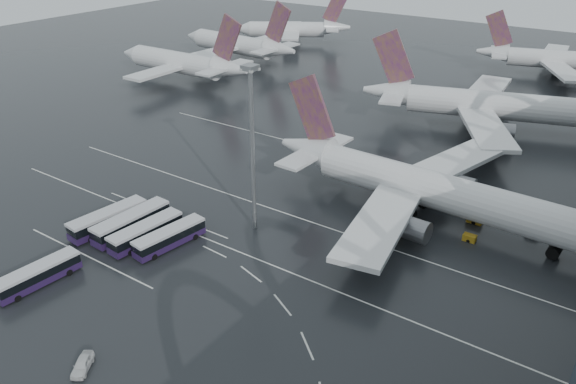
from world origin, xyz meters
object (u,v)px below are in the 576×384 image
Objects in this scene: airliner_gate_c at (562,60)px; jet_remote_mid at (240,45)px; bus_row_near_d at (170,237)px; gse_cart_belly_e at (475,219)px; airliner_gate_b at (491,106)px; airliner_main at (426,189)px; bus_row_near_a at (108,219)px; gse_cart_belly_d at (533,232)px; bus_row_near_b at (131,222)px; bus_row_near_c at (146,232)px; gse_cart_belly_b at (476,205)px; bus_row_far_b at (38,275)px; gse_cart_belly_a at (470,238)px; jet_remote_far at (294,30)px; jet_remote_west at (184,64)px; floodlight_mast at (252,131)px; van_curve_b at (82,364)px; gse_cart_belly_c at (394,233)px.

airliner_gate_c is 1.07× the size of jet_remote_mid.
bus_row_near_d reaches higher than gse_cart_belly_e.
airliner_main is at bearing -102.30° from airliner_gate_b.
bus_row_near_a is (-36.33, -82.71, -3.67)m from airliner_gate_b.
gse_cart_belly_d is at bearing 154.93° from jet_remote_mid.
bus_row_near_b reaches higher than bus_row_near_c.
gse_cart_belly_b is 0.96× the size of gse_cart_belly_e.
bus_row_far_b is at bearing 172.17° from bus_row_near_c.
bus_row_near_d reaches higher than gse_cart_belly_a.
airliner_main is 1.51× the size of jet_remote_far.
jet_remote_far reaches higher than bus_row_far_b.
bus_row_far_b is 6.04× the size of gse_cart_belly_a.
gse_cart_belly_a is at bearing -102.34° from airliner_gate_c.
gse_cart_belly_a is (45.76, 28.56, -1.30)m from bus_row_near_b.
jet_remote_mid is at bearing 34.59° from bus_row_near_a.
bus_row_near_b is at bearing -128.88° from airliner_gate_b.
bus_row_near_d is at bearing 131.80° from jet_remote_west.
floodlight_mast is at bearing -152.03° from gse_cart_belly_a.
airliner_gate_c reaches higher than gse_cart_belly_a.
bus_row_near_b reaches higher than bus_row_near_d.
airliner_gate_b is at bearing 97.06° from airliner_main.
bus_row_near_a reaches higher than gse_cart_belly_b.
gse_cart_belly_a is (41.74, 29.16, -1.17)m from bus_row_near_c.
gse_cart_belly_a is at bearing -52.59° from bus_row_near_a.
jet_remote_mid reaches higher than bus_row_far_b.
gse_cart_belly_d is (53.31, 53.24, -1.05)m from bus_row_far_b.
gse_cart_belly_e is (1.40, -4.87, 0.03)m from gse_cart_belly_b.
gse_cart_belly_b is (39.16, 40.27, -1.06)m from bus_row_near_c.
van_curve_b reaches higher than gse_cart_belly_a.
van_curve_b is at bearing -84.76° from floodlight_mast.
gse_cart_belly_e is (-8.99, -1.46, 0.11)m from gse_cart_belly_d.
gse_cart_belly_e is at bearing 104.44° from jet_remote_far.
bus_row_near_a is at bearing -138.96° from gse_cart_belly_b.
van_curve_b is 64.04m from gse_cart_belly_e.
gse_cart_belly_b reaches higher than gse_cart_belly_a.
bus_row_near_a reaches higher than van_curve_b.
bus_row_near_b is 1.11× the size of bus_row_near_d.
gse_cart_belly_e is (102.08, -63.54, -4.85)m from jet_remote_mid.
jet_remote_far reaches higher than gse_cart_belly_d.
bus_row_near_d reaches higher than gse_cart_belly_d.
jet_remote_west is at bearing 161.02° from gse_cart_belly_e.
van_curve_b is at bearing -113.20° from airliner_gate_c.
airliner_gate_b is 103.49m from bus_row_far_b.
jet_remote_mid is 20.56× the size of gse_cart_belly_b.
airliner_main is 1.00× the size of airliner_gate_b.
van_curve_b is at bearing -111.05° from gse_cart_belly_b.
van_curve_b is at bearing -113.78° from gse_cart_belly_e.
bus_row_near_d is at bearing -19.95° from bus_row_far_b.
jet_remote_far reaches higher than gse_cart_belly_c.
jet_remote_far is 142.67m from floodlight_mast.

